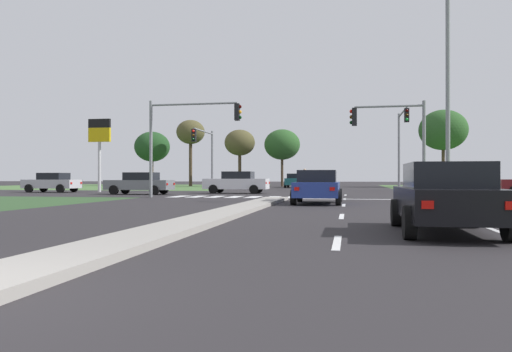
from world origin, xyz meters
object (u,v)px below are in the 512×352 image
object	(u,v)px
car_grey_fifth	(140,183)
traffic_signal_far_right	(402,136)
street_lamp_second	(451,82)
car_white_second	(237,182)
treeline_third	(240,143)
traffic_signal_near_right	(396,132)
car_silver_third	(52,182)
car_black_sixth	(446,197)
treeline_fourth	(282,145)
car_blue_seventh	(318,186)
pedestrian_at_median	(305,177)
treeline_fifth	(443,130)
car_teal_fourth	(295,181)
treeline_near	(152,147)
traffic_signal_far_left	(205,148)
treeline_second	(191,133)
traffic_signal_near_left	(184,129)
fuel_price_totem	(99,139)

from	to	relation	value
car_grey_fifth	traffic_signal_far_right	bearing A→B (deg)	-69.37
car_grey_fifth	street_lamp_second	xyz separation A→B (m)	(18.61, -7.69, 4.78)
car_white_second	treeline_third	world-z (taller)	treeline_third
traffic_signal_near_right	car_white_second	bearing A→B (deg)	143.13
car_silver_third	car_black_sixth	distance (m)	34.46
car_silver_third	treeline_fourth	world-z (taller)	treeline_fourth
traffic_signal_far_right	traffic_signal_near_right	world-z (taller)	traffic_signal_far_right
car_blue_seventh	traffic_signal_near_right	size ratio (longest dim) A/B	0.84
pedestrian_at_median	car_blue_seventh	bearing A→B (deg)	-15.03
traffic_signal_near_right	treeline_fifth	bearing A→B (deg)	76.01
car_silver_third	traffic_signal_near_right	world-z (taller)	traffic_signal_near_right
car_white_second	pedestrian_at_median	xyz separation A→B (m)	(4.29, 7.20, 0.40)
car_teal_fourth	treeline_near	distance (m)	23.69
traffic_signal_far_right	street_lamp_second	xyz separation A→B (m)	(0.74, -14.42, 1.26)
traffic_signal_near_right	treeline_near	world-z (taller)	treeline_near
traffic_signal_far_left	treeline_fourth	bearing A→B (deg)	82.64
pedestrian_at_median	treeline_fourth	bearing A→B (deg)	171.33
car_silver_third	treeline_fourth	bearing A→B (deg)	-28.02
traffic_signal_far_left	treeline_near	size ratio (longest dim) A/B	0.72
car_teal_fourth	street_lamp_second	world-z (taller)	street_lamp_second
treeline_third	treeline_near	bearing A→B (deg)	166.39
car_white_second	treeline_second	size ratio (longest dim) A/B	0.53
traffic_signal_far_right	treeline_second	world-z (taller)	treeline_second
traffic_signal_far_right	pedestrian_at_median	size ratio (longest dim) A/B	3.50
treeline_second	treeline_fourth	xyz separation A→B (m)	(12.40, -1.11, -1.80)
treeline_fourth	car_blue_seventh	bearing A→B (deg)	-80.22
traffic_signal_near_left	street_lamp_second	size ratio (longest dim) A/B	0.56
treeline_fourth	treeline_fifth	bearing A→B (deg)	-3.16
street_lamp_second	treeline_second	bearing A→B (deg)	122.86
traffic_signal_far_left	street_lamp_second	distance (m)	21.51
pedestrian_at_median	treeline_third	distance (m)	22.49
car_blue_seventh	car_black_sixth	bearing A→B (deg)	-73.40
car_teal_fourth	treeline_second	world-z (taller)	treeline_second
car_blue_seventh	traffic_signal_near_right	bearing A→B (deg)	53.38
car_white_second	fuel_price_totem	xyz separation A→B (m)	(-11.29, 1.03, 3.39)
treeline_fourth	car_silver_third	bearing A→B (deg)	-118.02
car_blue_seventh	treeline_fourth	xyz separation A→B (m)	(-6.89, 39.95, 4.52)
car_silver_third	car_black_sixth	world-z (taller)	car_silver_third
car_teal_fourth	traffic_signal_near_left	bearing A→B (deg)	83.01
car_blue_seventh	street_lamp_second	bearing A→B (deg)	17.88
treeline_second	car_white_second	bearing A→B (deg)	-65.76
pedestrian_at_median	treeline_fourth	world-z (taller)	treeline_fourth
car_silver_third	traffic_signal_far_right	bearing A→B (deg)	-82.55
traffic_signal_far_right	treeline_fifth	world-z (taller)	treeline_fifth
car_teal_fourth	treeline_third	xyz separation A→B (m)	(-7.80, 6.85, 4.74)
traffic_signal_near_right	treeline_second	xyz separation A→B (m)	(-23.09, 35.94, 3.52)
street_lamp_second	treeline_near	size ratio (longest dim) A/B	1.34
car_silver_third	traffic_signal_far_right	world-z (taller)	traffic_signal_far_right
car_black_sixth	street_lamp_second	xyz separation A→B (m)	(2.65, 13.15, 4.80)
car_black_sixth	pedestrian_at_median	xyz separation A→B (m)	(-5.67, 31.35, 0.46)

